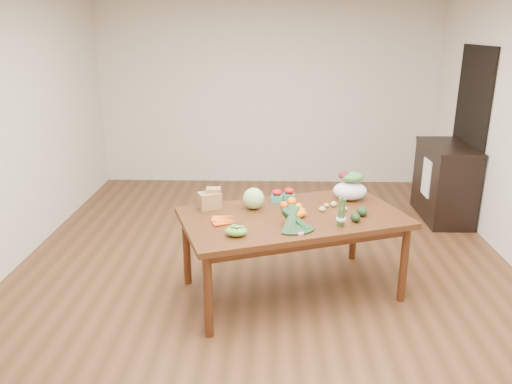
{
  "coord_description": "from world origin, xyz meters",
  "views": [
    {
      "loc": [
        0.04,
        -4.48,
        2.3
      ],
      "look_at": [
        -0.08,
        0.0,
        0.81
      ],
      "focal_mm": 35.0,
      "sensor_mm": 36.0,
      "label": 1
    }
  ],
  "objects_px": {
    "dining_table": "(292,254)",
    "asparagus_bundle": "(341,212)",
    "cabbage": "(254,198)",
    "kale_bunch": "(296,221)",
    "salad_bag": "(350,187)",
    "cabinet": "(445,182)",
    "paper_bag": "(210,199)",
    "mandarin_cluster": "(296,211)"
  },
  "relations": [
    {
      "from": "mandarin_cluster",
      "to": "asparagus_bundle",
      "type": "xyz_separation_m",
      "value": [
        0.36,
        -0.2,
        0.07
      ]
    },
    {
      "from": "kale_bunch",
      "to": "salad_bag",
      "type": "height_order",
      "value": "salad_bag"
    },
    {
      "from": "dining_table",
      "to": "cabinet",
      "type": "relative_size",
      "value": 1.85
    },
    {
      "from": "mandarin_cluster",
      "to": "salad_bag",
      "type": "height_order",
      "value": "salad_bag"
    },
    {
      "from": "cabinet",
      "to": "kale_bunch",
      "type": "bearing_deg",
      "value": -130.77
    },
    {
      "from": "mandarin_cluster",
      "to": "asparagus_bundle",
      "type": "relative_size",
      "value": 0.72
    },
    {
      "from": "cabinet",
      "to": "mandarin_cluster",
      "type": "relative_size",
      "value": 5.67
    },
    {
      "from": "asparagus_bundle",
      "to": "paper_bag",
      "type": "bearing_deg",
      "value": 141.0
    },
    {
      "from": "dining_table",
      "to": "cabinet",
      "type": "bearing_deg",
      "value": 24.69
    },
    {
      "from": "kale_bunch",
      "to": "asparagus_bundle",
      "type": "bearing_deg",
      "value": -4.66
    },
    {
      "from": "cabbage",
      "to": "kale_bunch",
      "type": "height_order",
      "value": "cabbage"
    },
    {
      "from": "cabbage",
      "to": "mandarin_cluster",
      "type": "height_order",
      "value": "cabbage"
    },
    {
      "from": "cabbage",
      "to": "kale_bunch",
      "type": "relative_size",
      "value": 0.48
    },
    {
      "from": "paper_bag",
      "to": "kale_bunch",
      "type": "distance_m",
      "value": 0.9
    },
    {
      "from": "paper_bag",
      "to": "mandarin_cluster",
      "type": "xyz_separation_m",
      "value": [
        0.76,
        -0.19,
        -0.04
      ]
    },
    {
      "from": "paper_bag",
      "to": "cabbage",
      "type": "relative_size",
      "value": 1.32
    },
    {
      "from": "cabinet",
      "to": "cabbage",
      "type": "xyz_separation_m",
      "value": [
        -2.32,
        -1.78,
        0.38
      ]
    },
    {
      "from": "dining_table",
      "to": "cabbage",
      "type": "bearing_deg",
      "value": 137.68
    },
    {
      "from": "cabinet",
      "to": "paper_bag",
      "type": "height_order",
      "value": "cabinet"
    },
    {
      "from": "cabinet",
      "to": "cabbage",
      "type": "relative_size",
      "value": 5.33
    },
    {
      "from": "mandarin_cluster",
      "to": "salad_bag",
      "type": "bearing_deg",
      "value": 41.3
    },
    {
      "from": "paper_bag",
      "to": "asparagus_bundle",
      "type": "height_order",
      "value": "asparagus_bundle"
    },
    {
      "from": "paper_bag",
      "to": "kale_bunch",
      "type": "xyz_separation_m",
      "value": [
        0.75,
        -0.49,
        -0.01
      ]
    },
    {
      "from": "mandarin_cluster",
      "to": "kale_bunch",
      "type": "bearing_deg",
      "value": -92.82
    },
    {
      "from": "cabbage",
      "to": "asparagus_bundle",
      "type": "relative_size",
      "value": 0.77
    },
    {
      "from": "kale_bunch",
      "to": "asparagus_bundle",
      "type": "relative_size",
      "value": 1.6
    },
    {
      "from": "cabbage",
      "to": "salad_bag",
      "type": "relative_size",
      "value": 0.61
    },
    {
      "from": "cabinet",
      "to": "paper_bag",
      "type": "relative_size",
      "value": 4.04
    },
    {
      "from": "asparagus_bundle",
      "to": "salad_bag",
      "type": "height_order",
      "value": "asparagus_bundle"
    },
    {
      "from": "salad_bag",
      "to": "asparagus_bundle",
      "type": "bearing_deg",
      "value": -104.42
    },
    {
      "from": "dining_table",
      "to": "cabinet",
      "type": "xyz_separation_m",
      "value": [
        1.97,
        1.92,
        0.1
      ]
    },
    {
      "from": "mandarin_cluster",
      "to": "asparagus_bundle",
      "type": "distance_m",
      "value": 0.42
    },
    {
      "from": "mandarin_cluster",
      "to": "dining_table",
      "type": "bearing_deg",
      "value": 117.9
    },
    {
      "from": "kale_bunch",
      "to": "salad_bag",
      "type": "bearing_deg",
      "value": 35.09
    },
    {
      "from": "salad_bag",
      "to": "mandarin_cluster",
      "type": "bearing_deg",
      "value": -138.7
    },
    {
      "from": "mandarin_cluster",
      "to": "asparagus_bundle",
      "type": "height_order",
      "value": "asparagus_bundle"
    },
    {
      "from": "dining_table",
      "to": "kale_bunch",
      "type": "bearing_deg",
      "value": -107.95
    },
    {
      "from": "dining_table",
      "to": "asparagus_bundle",
      "type": "height_order",
      "value": "asparagus_bundle"
    },
    {
      "from": "kale_bunch",
      "to": "cabinet",
      "type": "bearing_deg",
      "value": 29.61
    },
    {
      "from": "paper_bag",
      "to": "salad_bag",
      "type": "xyz_separation_m",
      "value": [
        1.29,
        0.27,
        0.03
      ]
    },
    {
      "from": "paper_bag",
      "to": "cabbage",
      "type": "xyz_separation_m",
      "value": [
        0.39,
        0.0,
        0.01
      ]
    },
    {
      "from": "salad_bag",
      "to": "paper_bag",
      "type": "bearing_deg",
      "value": -168.06
    }
  ]
}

